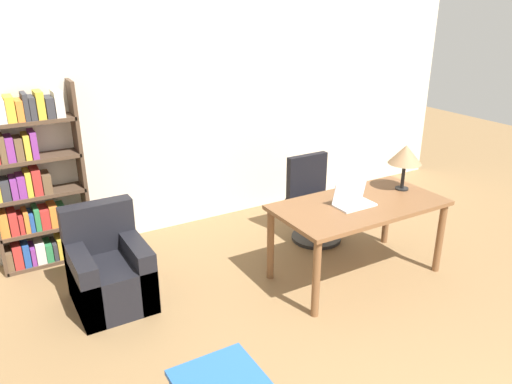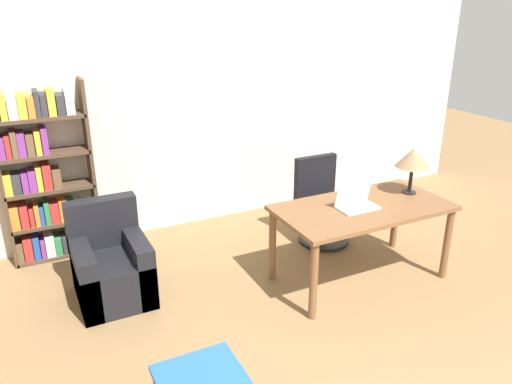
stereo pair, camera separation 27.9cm
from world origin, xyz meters
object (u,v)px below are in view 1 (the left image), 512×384
at_px(desk, 359,213).
at_px(office_chair, 314,203).
at_px(table_lamp, 405,155).
at_px(armchair, 109,273).
at_px(laptop, 353,200).
at_px(bookshelf, 31,184).

distance_m(desk, office_chair, 0.94).
height_order(table_lamp, armchair, table_lamp).
relative_size(desk, laptop, 4.38).
bearing_deg(desk, laptop, 179.27).
relative_size(office_chair, bookshelf, 0.51).
height_order(table_lamp, office_chair, table_lamp).
height_order(office_chair, armchair, office_chair).
bearing_deg(office_chair, laptop, -104.25).
bearing_deg(table_lamp, bookshelf, 151.75).
distance_m(armchair, bookshelf, 1.30).
distance_m(office_chair, armchair, 2.38).
xyz_separation_m(table_lamp, bookshelf, (-3.28, 1.76, -0.25)).
bearing_deg(bookshelf, table_lamp, -28.25).
xyz_separation_m(desk, bookshelf, (-2.66, 1.83, 0.21)).
xyz_separation_m(office_chair, bookshelf, (-2.80, 0.94, 0.46)).
height_order(laptop, bookshelf, bookshelf).
bearing_deg(office_chair, bookshelf, 161.48).
bearing_deg(laptop, table_lamp, 5.16).
bearing_deg(armchair, desk, -18.48).
relative_size(laptop, bookshelf, 0.20).
bearing_deg(office_chair, desk, -98.97).
relative_size(office_chair, armchair, 1.08).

